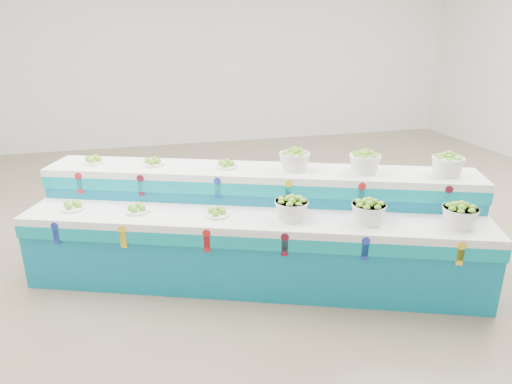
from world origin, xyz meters
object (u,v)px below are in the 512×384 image
at_px(basket_lower_left, 291,208).
at_px(basket_upper_right, 448,164).
at_px(plate_upper_mid, 153,161).
at_px(display_stand, 256,227).

bearing_deg(basket_lower_left, basket_upper_right, -1.20).
xyz_separation_m(basket_lower_left, plate_upper_mid, (-1.14, 1.02, 0.24)).
bearing_deg(display_stand, basket_upper_right, 8.45).
height_order(display_stand, basket_upper_right, basket_upper_right).
bearing_deg(display_stand, plate_upper_mid, 166.20).
xyz_separation_m(basket_lower_left, basket_upper_right, (1.54, -0.03, 0.30)).
bearing_deg(basket_upper_right, plate_upper_mid, 158.55).
xyz_separation_m(display_stand, basket_upper_right, (1.77, -0.41, 0.62)).
height_order(display_stand, basket_lower_left, display_stand).
xyz_separation_m(plate_upper_mid, basket_upper_right, (2.68, -1.05, 0.06)).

